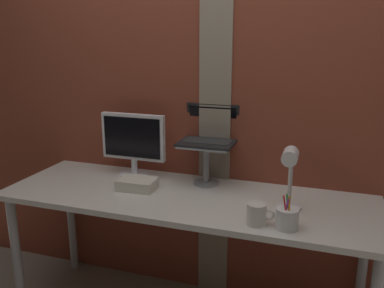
{
  "coord_description": "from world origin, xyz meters",
  "views": [
    {
      "loc": [
        0.63,
        -1.77,
        1.55
      ],
      "look_at": [
        -0.03,
        0.18,
        1.0
      ],
      "focal_mm": 37.9,
      "sensor_mm": 36.0,
      "label": 1
    }
  ],
  "objects": [
    {
      "name": "coffee_mug",
      "position": [
        0.38,
        -0.14,
        0.8
      ],
      "size": [
        0.12,
        0.08,
        0.1
      ],
      "color": "silver",
      "rests_on": "desk"
    },
    {
      "name": "desk_lamp",
      "position": [
        0.49,
        0.02,
        0.95
      ],
      "size": [
        0.12,
        0.2,
        0.32
      ],
      "color": "white",
      "rests_on": "desk"
    },
    {
      "name": "laptop_stand",
      "position": [
        0.02,
        0.27,
        0.9
      ],
      "size": [
        0.28,
        0.22,
        0.23
      ],
      "color": "gray",
      "rests_on": "desk"
    },
    {
      "name": "paper_clutter_stack",
      "position": [
        -0.31,
        0.08,
        0.78
      ],
      "size": [
        0.21,
        0.15,
        0.06
      ],
      "primitive_type": "cube",
      "rotation": [
        0.0,
        0.0,
        0.04
      ],
      "color": "silver",
      "rests_on": "desk"
    },
    {
      "name": "pen_cup",
      "position": [
        0.51,
        -0.14,
        0.8
      ],
      "size": [
        0.1,
        0.1,
        0.16
      ],
      "color": "white",
      "rests_on": "desk"
    },
    {
      "name": "laptop",
      "position": [
        0.02,
        0.33,
        1.03
      ],
      "size": [
        0.3,
        0.27,
        0.2
      ],
      "color": "black",
      "rests_on": "laptop_stand"
    },
    {
      "name": "desk",
      "position": [
        -0.03,
        0.08,
        0.67
      ],
      "size": [
        1.94,
        0.63,
        0.75
      ],
      "color": "silver",
      "rests_on": "ground_plane"
    },
    {
      "name": "brick_wall_back",
      "position": [
        0.0,
        0.45,
        1.19
      ],
      "size": [
        3.35,
        0.16,
        2.37
      ],
      "color": "brown",
      "rests_on": "ground_plane"
    },
    {
      "name": "monitor",
      "position": [
        -0.42,
        0.27,
        0.96
      ],
      "size": [
        0.39,
        0.18,
        0.37
      ],
      "color": "white",
      "rests_on": "desk"
    }
  ]
}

